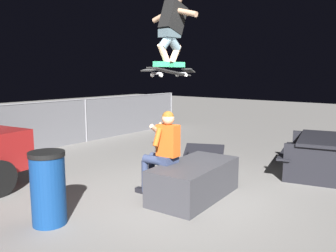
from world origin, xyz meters
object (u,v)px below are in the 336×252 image
person_sitting_on_ledge (162,148)px  kicker_ramp (202,160)px  picnic_table_back (318,150)px  skater_airborne (172,26)px  trash_bin (48,188)px  ledge_box_main (194,180)px  skateboard (169,72)px

person_sitting_on_ledge → kicker_ramp: (2.12, 0.60, -0.72)m
kicker_ramp → picnic_table_back: picnic_table_back is taller
kicker_ramp → skater_airborne: bearing=-160.6°
kicker_ramp → trash_bin: bearing=-178.4°
kicker_ramp → trash_bin: (-3.86, -0.11, 0.42)m
picnic_table_back → trash_bin: trash_bin is taller
person_sitting_on_ledge → ledge_box_main: bearing=-59.6°
kicker_ramp → skateboard: bearing=-161.2°
kicker_ramp → trash_bin: size_ratio=1.46×
skateboard → kicker_ramp: 2.91m
skater_airborne → picnic_table_back: (2.72, -1.51, -2.18)m
picnic_table_back → trash_bin: size_ratio=2.01×
skater_airborne → trash_bin: skater_airborne is taller
skater_airborne → trash_bin: (-1.86, 0.60, -2.19)m
trash_bin → picnic_table_back: bearing=-24.8°
kicker_ramp → picnic_table_back: (0.71, -2.22, 0.43)m
skater_airborne → picnic_table_back: skater_airborne is taller
ledge_box_main → skater_airborne: bearing=114.6°
picnic_table_back → kicker_ramp: bearing=107.6°
person_sitting_on_ledge → skateboard: (0.05, -0.11, 1.20)m
ledge_box_main → trash_bin: 2.23m
picnic_table_back → trash_bin: (-4.57, 2.11, -0.01)m
ledge_box_main → skater_airborne: 2.43m
picnic_table_back → trash_bin: bearing=155.2°
skater_airborne → picnic_table_back: size_ratio=0.57×
person_sitting_on_ledge → kicker_ramp: bearing=15.8°
ledge_box_main → trash_bin: trash_bin is taller
skateboard → trash_bin: 2.42m
person_sitting_on_ledge → trash_bin: size_ratio=1.43×
skateboard → picnic_table_back: skateboard is taller
ledge_box_main → trash_bin: bearing=155.0°
skater_airborne → trash_bin: size_ratio=1.15×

